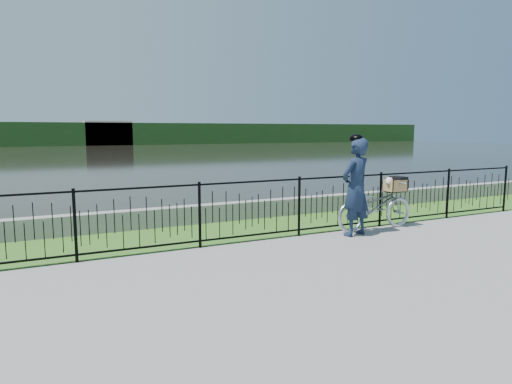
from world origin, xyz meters
TOP-DOWN VIEW (x-y plane):
  - ground at (0.00, 0.00)m, footprint 120.00×120.00m
  - grass_strip at (0.00, 2.60)m, footprint 60.00×2.00m
  - water at (0.00, 33.00)m, footprint 120.00×120.00m
  - quay_wall at (0.00, 3.60)m, footprint 60.00×0.30m
  - fence at (0.00, 1.60)m, footprint 14.00×0.06m
  - far_treeline at (0.00, 60.00)m, footprint 120.00×6.00m
  - far_building_right at (6.00, 58.50)m, footprint 6.00×3.00m
  - bicycle_rig at (2.70, 1.40)m, footprint 1.85×0.65m
  - cyclist at (1.99, 1.17)m, footprint 0.78×0.61m

SIDE VIEW (x-z plane):
  - ground at x=0.00m, z-range 0.00..0.00m
  - water at x=0.00m, z-range 0.00..0.00m
  - grass_strip at x=0.00m, z-range 0.00..0.01m
  - quay_wall at x=0.00m, z-range 0.00..0.40m
  - bicycle_rig at x=2.70m, z-range -0.04..1.04m
  - fence at x=0.00m, z-range 0.00..1.15m
  - cyclist at x=1.99m, z-range -0.01..1.94m
  - far_treeline at x=0.00m, z-range 0.00..3.00m
  - far_building_right at x=6.00m, z-range 0.00..3.20m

